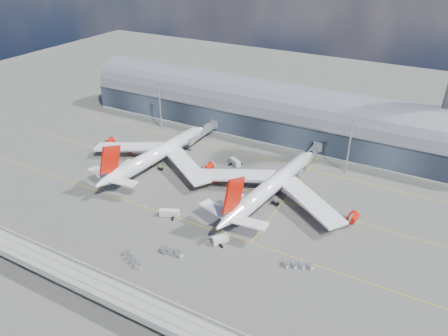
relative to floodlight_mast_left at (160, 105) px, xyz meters
The scene contains 19 objects.
ground 75.57m from the floodlight_mast_left, 47.73° to the right, with size 500.00×500.00×0.00m, color #474744.
taxi_lines 61.38m from the floodlight_mast_left, 33.34° to the right, with size 200.00×80.12×0.01m.
terminal 55.08m from the floodlight_mast_left, 24.69° to the left, with size 200.00×30.00×28.00m.
guideway 121.12m from the floodlight_mast_left, 65.56° to the right, with size 220.00×8.50×7.20m.
floodlight_mast_left is the anchor object (origin of this frame).
floodlight_mast_right 100.00m from the floodlight_mast_left, ahead, with size 3.00×0.70×25.70m.
airliner_left 43.84m from the floodlight_mast_left, 56.43° to the right, with size 67.96×71.42×21.75m.
airliner_right 88.22m from the floodlight_mast_left, 24.36° to the right, with size 68.92×72.07×22.86m.
jet_bridge_left 28.91m from the floodlight_mast_left, ahead, with size 4.40×28.00×7.25m.
jet_bridge_right 84.28m from the floodlight_mast_left, ahead, with size 4.40×32.00×7.25m.
service_truck_0 48.08m from the floodlight_mast_left, 73.44° to the right, with size 3.41×7.85×3.15m.
service_truck_1 82.49m from the floodlight_mast_left, 32.39° to the right, with size 5.25×3.24×2.83m.
service_truck_2 84.16m from the floodlight_mast_left, 51.79° to the right, with size 7.70×5.00×2.71m.
service_truck_3 104.09m from the floodlight_mast_left, 42.68° to the right, with size 5.12×5.99×2.79m.
service_truck_4 87.87m from the floodlight_mast_left, 30.22° to the right, with size 3.31×4.92×2.61m.
service_truck_5 58.11m from the floodlight_mast_left, 18.01° to the right, with size 6.38×5.05×2.92m.
cargo_train_0 106.13m from the floodlight_mast_left, 52.05° to the right, with size 8.24×2.72×1.81m.
cargo_train_1 108.62m from the floodlight_mast_left, 58.78° to the right, with size 9.96×5.61×1.70m.
cargo_train_2 125.00m from the floodlight_mast_left, 33.60° to the right, with size 9.69×5.13×1.64m.
Camera 1 is at (84.84, -118.50, 94.08)m, focal length 35.00 mm.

